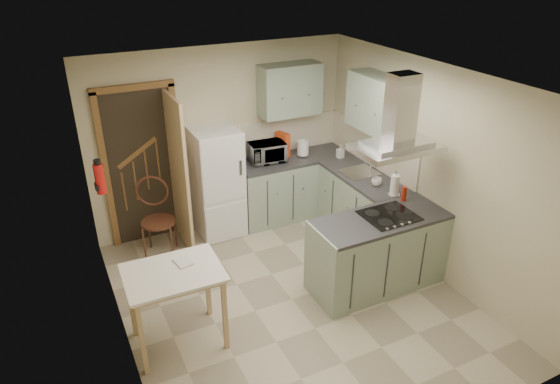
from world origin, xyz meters
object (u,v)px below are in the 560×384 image
fridge (217,182)px  drop_leaf_table (177,307)px  peninsula (378,252)px  microwave (267,152)px  bentwood_chair (158,222)px  extractor_hood (397,148)px

fridge → drop_leaf_table: bearing=-120.8°
peninsula → microwave: (-0.46, 2.02, 0.59)m
fridge → bentwood_chair: size_ratio=1.56×
drop_leaf_table → microwave: (1.88, 1.93, 0.61)m
peninsula → drop_leaf_table: 2.35m
microwave → fridge: bearing=-172.6°
fridge → peninsula: bearing=-58.3°
fridge → microwave: (0.76, 0.04, 0.29)m
microwave → peninsula: bearing=-72.8°
fridge → extractor_hood: extractor_hood is taller
peninsula → extractor_hood: (0.10, 0.00, 1.27)m
bentwood_chair → extractor_hood: bearing=-16.0°
bentwood_chair → microwave: microwave is taller
drop_leaf_table → bentwood_chair: size_ratio=0.95×
extractor_hood → drop_leaf_table: size_ratio=0.98×
drop_leaf_table → bentwood_chair: (0.23, 1.66, 0.05)m
extractor_hood → microwave: bearing=105.6°
extractor_hood → drop_leaf_table: (-2.45, 0.10, -1.29)m
peninsula → extractor_hood: 1.27m
fridge → extractor_hood: bearing=-56.2°
bentwood_chair → microwave: (1.65, 0.27, 0.56)m
drop_leaf_table → fridge: bearing=60.8°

